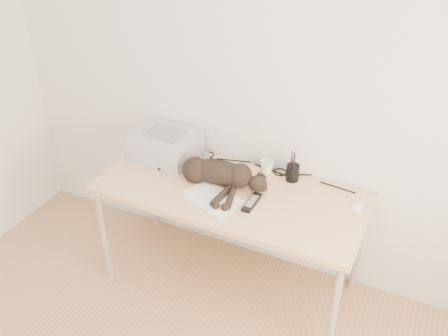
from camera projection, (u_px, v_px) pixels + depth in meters
The scene contains 11 objects.
wall_back at pixel (257, 81), 2.93m from camera, with size 3.50×3.50×0.00m, color silver.
desk at pixel (236, 201), 3.09m from camera, with size 1.60×0.70×0.74m.
printer at pixel (166, 145), 3.23m from camera, with size 0.40×0.34×0.18m.
papers at pixel (213, 198), 2.88m from camera, with size 0.39×0.33×0.01m.
cat at pixel (216, 173), 2.98m from camera, with size 0.72×0.34×0.16m.
mug at pixel (267, 167), 3.10m from camera, with size 0.09×0.09×0.08m, color white.
pen_cup at pixel (293, 172), 3.02m from camera, with size 0.08×0.08×0.20m.
remote_grey at pixel (206, 159), 3.24m from camera, with size 0.04×0.16×0.02m, color gray.
remote_black at pixel (252, 203), 2.83m from camera, with size 0.05×0.18×0.02m, color black.
mouse at pixel (358, 205), 2.79m from camera, with size 0.06×0.11×0.03m, color white.
cable_tangle at pixel (251, 165), 3.18m from camera, with size 1.36×0.09×0.01m, color black, non-canonical shape.
Camera 1 is at (1.01, -0.82, 2.41)m, focal length 40.00 mm.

